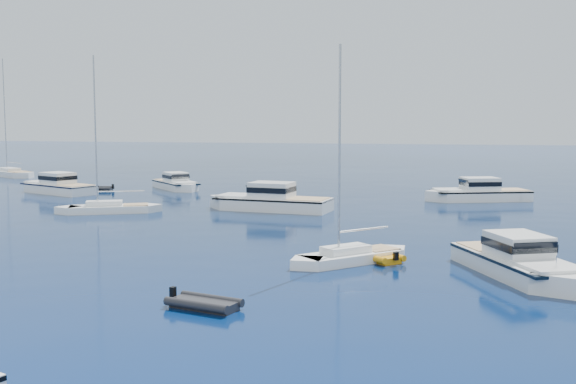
# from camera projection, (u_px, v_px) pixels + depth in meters

# --- Properties ---
(ground) EXTENTS (400.00, 400.00, 0.00)m
(ground) POSITION_uv_depth(u_px,v_px,m) (156.00, 319.00, 27.36)
(ground) COLOR navy
(ground) RESTS_ON ground
(motor_cruiser_right) EXTENTS (7.20, 10.72, 2.72)m
(motor_cruiser_right) POSITION_uv_depth(u_px,v_px,m) (519.00, 276.00, 34.81)
(motor_cruiser_right) COLOR silver
(motor_cruiser_right) RESTS_ON ground
(motor_cruiser_centre) EXTENTS (12.21, 5.01, 3.11)m
(motor_cruiser_centre) POSITION_uv_depth(u_px,v_px,m) (269.00, 210.00, 60.25)
(motor_cruiser_centre) COLOR silver
(motor_cruiser_centre) RESTS_ON ground
(motor_cruiser_far_l) EXTENTS (11.30, 7.50, 2.86)m
(motor_cruiser_far_l) POSITION_uv_depth(u_px,v_px,m) (57.00, 193.00, 74.11)
(motor_cruiser_far_l) COLOR white
(motor_cruiser_far_l) RESTS_ON ground
(motor_cruiser_distant) EXTENTS (11.47, 6.88, 2.88)m
(motor_cruiser_distant) POSITION_uv_depth(u_px,v_px,m) (477.00, 201.00, 67.24)
(motor_cruiser_distant) COLOR white
(motor_cruiser_distant) RESTS_ON ground
(motor_cruiser_horizon) EXTENTS (8.44, 8.74, 2.44)m
(motor_cruiser_horizon) POSITION_uv_depth(u_px,v_px,m) (177.00, 189.00, 78.26)
(motor_cruiser_horizon) COLOR white
(motor_cruiser_horizon) RESTS_ON ground
(sailboat_fore) EXTENTS (7.35, 7.49, 12.24)m
(sailboat_fore) POSITION_uv_depth(u_px,v_px,m) (351.00, 262.00, 38.24)
(sailboat_fore) COLOR white
(sailboat_fore) RESTS_ON ground
(sailboat_mid_l) EXTENTS (9.39, 6.08, 13.59)m
(sailboat_mid_l) POSITION_uv_depth(u_px,v_px,m) (109.00, 213.00, 58.57)
(sailboat_mid_l) COLOR white
(sailboat_mid_l) RESTS_ON ground
(sailboat_far_l) EXTENTS (11.27, 8.51, 16.77)m
(sailboat_far_l) POSITION_uv_depth(u_px,v_px,m) (11.00, 176.00, 96.06)
(sailboat_far_l) COLOR white
(sailboat_far_l) RESTS_ON ground
(tender_yellow) EXTENTS (4.05, 4.08, 0.95)m
(tender_yellow) POSITION_uv_depth(u_px,v_px,m) (374.00, 260.00, 38.93)
(tender_yellow) COLOR orange
(tender_yellow) RESTS_ON ground
(tender_grey_near) EXTENTS (3.57, 2.58, 0.95)m
(tender_grey_near) POSITION_uv_depth(u_px,v_px,m) (204.00, 309.00, 28.83)
(tender_grey_near) COLOR black
(tender_grey_near) RESTS_ON ground
(tender_grey_far) EXTENTS (3.69, 2.40, 0.95)m
(tender_grey_far) POSITION_uv_depth(u_px,v_px,m) (98.00, 191.00, 76.65)
(tender_grey_far) COLOR black
(tender_grey_far) RESTS_ON ground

